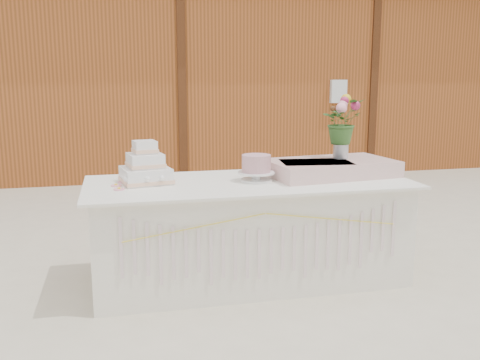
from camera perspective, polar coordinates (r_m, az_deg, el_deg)
The scene contains 9 objects.
ground at distance 4.19m, azimuth 0.94°, elevation -10.49°, with size 80.00×80.00×0.00m, color beige.
barn at distance 9.82m, azimuth -7.76°, elevation 11.79°, with size 12.60×4.60×3.30m.
cake_table at distance 4.06m, azimuth 0.98°, elevation -5.43°, with size 2.40×1.00×0.77m.
wedding_cake at distance 3.95m, azimuth -10.04°, elevation 1.20°, with size 0.40×0.40×0.31m.
pink_cake_stand at distance 3.95m, azimuth 1.76°, elevation 1.45°, with size 0.27×0.27×0.20m.
satin_runner at distance 4.24m, azimuth 9.65°, elevation 1.29°, with size 0.97×0.56×0.12m, color beige.
flower_vase at distance 4.33m, azimuth 10.70°, elevation 3.37°, with size 0.12×0.12×0.16m, color silver.
bouquet at distance 4.30m, azimuth 10.82°, elevation 6.81°, with size 0.32×0.28×0.36m, color #335D25.
loose_flowers at distance 3.87m, azimuth -12.82°, elevation -0.53°, with size 0.15×0.37×0.02m, color pink, non-canonical shape.
Camera 1 is at (-0.95, -3.78, 1.54)m, focal length 40.00 mm.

